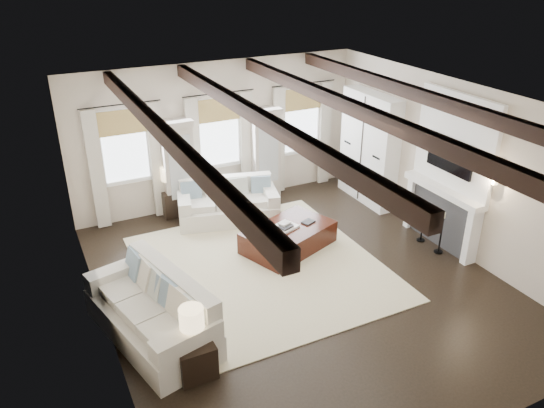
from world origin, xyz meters
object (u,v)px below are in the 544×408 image
sofa_back (228,204)px  side_table_back (171,204)px  ottoman (288,238)px  side_table_front (195,358)px  sofa_left (155,312)px

sofa_back → side_table_back: sofa_back is taller
ottoman → side_table_front: side_table_front is taller
sofa_back → ottoman: 1.76m
ottoman → side_table_back: (-1.62, 2.38, 0.06)m
sofa_left → side_table_back: (1.37, 3.79, -0.13)m
sofa_left → side_table_front: (0.26, -1.03, -0.16)m
sofa_left → ottoman: size_ratio=1.48×
sofa_left → ottoman: bearing=25.3°
sofa_back → side_table_front: 4.61m
sofa_back → side_table_back: bearing=144.9°
sofa_back → sofa_left: 3.89m
sofa_left → side_table_front: sofa_left is taller
ottoman → side_table_front: (-2.73, -2.44, 0.03)m
sofa_back → side_table_back: (-1.03, 0.72, -0.08)m
ottoman → side_table_front: 3.66m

